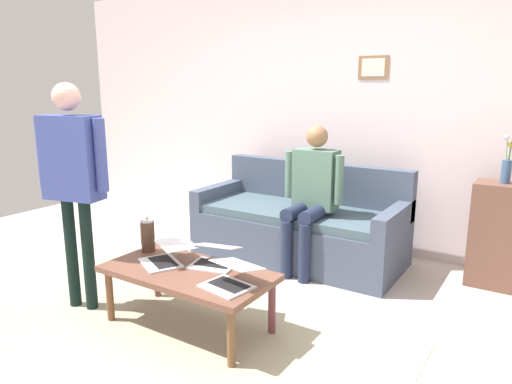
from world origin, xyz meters
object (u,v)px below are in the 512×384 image
french_press (148,235)px  flower_vase (507,167)px  couch (300,226)px  laptop_center (166,256)px  person_seated (311,190)px  coffee_table (188,276)px  laptop_left (214,258)px  side_shelf (499,235)px  laptop_right (230,279)px  person_standing (72,168)px

french_press → flower_vase: size_ratio=0.72×
couch → laptop_center: couch is taller
laptop_center → person_seated: (-0.44, -1.35, 0.27)m
laptop_center → french_press: size_ratio=1.63×
coffee_table → laptop_left: 0.22m
side_shelf → french_press: bearing=39.5°
laptop_left → side_shelf: bearing=-132.4°
coffee_table → laptop_left: laptop_left is taller
coffee_table → laptop_right: size_ratio=3.18×
flower_vase → person_seated: (1.43, 0.52, -0.26)m
couch → french_press: 1.57m
flower_vase → laptop_right: bearing=56.8°
laptop_center → person_seated: bearing=-108.0°
couch → flower_vase: (-1.65, -0.29, 0.68)m
coffee_table → side_shelf: bearing=-131.2°
couch → coffee_table: couch is taller
laptop_center → side_shelf: side_shelf is taller
coffee_table → laptop_right: 0.40m
laptop_left → flower_vase: bearing=-132.4°
coffee_table → flower_vase: bearing=-131.2°
laptop_left → side_shelf: side_shelf is taller
side_shelf → flower_vase: 0.56m
coffee_table → laptop_center: laptop_center is taller
flower_vase → person_standing: 3.27m
laptop_center → french_press: bearing=-20.5°
couch → coffee_table: size_ratio=1.66×
couch → person_seated: bearing=134.2°
coffee_table → laptop_right: laptop_right is taller
laptop_left → person_seated: 1.24m
flower_vase → person_seated: size_ratio=0.30×
side_shelf → flower_vase: flower_vase is taller
side_shelf → person_seated: person_seated is taller
laptop_center → person_standing: 0.90m
laptop_left → laptop_right: size_ratio=0.99×
couch → person_standing: 2.13m
couch → laptop_left: (-0.08, 1.42, 0.15)m
laptop_right → coffee_table: bearing=-7.4°
french_press → flower_vase: bearing=-140.5°
laptop_center → side_shelf: (-1.87, -1.87, -0.03)m
laptop_center → laptop_left: bearing=-152.9°
french_press → side_shelf: 2.78m
laptop_right → flower_vase: flower_vase is taller
laptop_center → french_press: (0.28, -0.10, 0.08)m
couch → coffee_table: (0.01, 1.60, 0.06)m
laptop_left → person_standing: bearing=21.5°
side_shelf → person_standing: size_ratio=0.53×
person_seated → side_shelf: bearing=-160.0°
person_standing → person_seated: bearing=-124.6°
coffee_table → person_seated: person_seated is taller
coffee_table → french_press: french_press is taller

